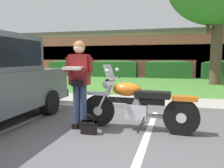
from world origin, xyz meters
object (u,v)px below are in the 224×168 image
(rider_person, at_px, (79,77))
(motorcycle, at_px, (142,105))
(hedge_center_left, at_px, (115,69))
(hedge_center_right, at_px, (168,69))
(hedge_left, at_px, (67,68))
(brick_building, at_px, (143,55))
(handbag, at_px, (89,126))

(rider_person, bearing_deg, motorcycle, 7.87)
(rider_person, distance_m, hedge_center_left, 12.06)
(rider_person, xyz_separation_m, hedge_center_left, (-2.28, 11.84, -0.36))
(motorcycle, bearing_deg, hedge_center_left, 106.62)
(rider_person, bearing_deg, hedge_center_left, 100.92)
(motorcycle, relative_size, rider_person, 1.32)
(motorcycle, relative_size, hedge_center_right, 0.74)
(motorcycle, height_order, hedge_center_left, motorcycle)
(motorcycle, bearing_deg, hedge_left, 121.87)
(brick_building, bearing_deg, hedge_center_left, -100.27)
(hedge_center_left, xyz_separation_m, hedge_center_right, (3.77, -0.00, -0.00))
(motorcycle, height_order, handbag, motorcycle)
(hedge_left, height_order, hedge_center_left, same)
(handbag, bearing_deg, motorcycle, 27.37)
(hedge_left, xyz_separation_m, hedge_center_right, (7.55, 0.00, -0.00))
(rider_person, bearing_deg, hedge_center_right, 82.83)
(brick_building, bearing_deg, handbag, -85.74)
(handbag, bearing_deg, hedge_center_left, 102.02)
(motorcycle, xyz_separation_m, hedge_center_left, (-3.48, 11.67, 0.16))
(rider_person, height_order, hedge_center_left, rider_person)
(hedge_left, distance_m, hedge_center_left, 3.77)
(rider_person, bearing_deg, hedge_left, 117.10)
(motorcycle, bearing_deg, handbag, -152.63)
(rider_person, xyz_separation_m, brick_building, (-1.09, 18.41, 0.74))
(hedge_left, xyz_separation_m, brick_building, (4.96, 6.57, 1.10))
(handbag, xyz_separation_m, brick_building, (-1.39, 18.71, 1.61))
(motorcycle, xyz_separation_m, rider_person, (-1.20, -0.17, 0.52))
(motorcycle, distance_m, brick_building, 18.43)
(hedge_center_left, relative_size, hedge_center_right, 1.08)
(rider_person, xyz_separation_m, hedge_center_right, (1.49, 11.84, -0.36))
(rider_person, bearing_deg, handbag, -44.95)
(hedge_center_right, bearing_deg, motorcycle, -91.42)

